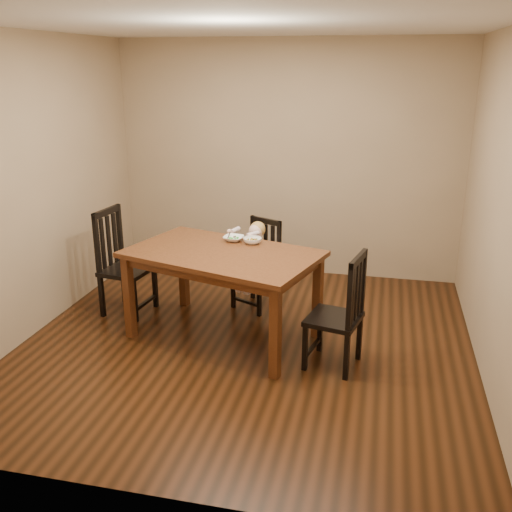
% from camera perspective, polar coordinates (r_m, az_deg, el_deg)
% --- Properties ---
extents(room, '(4.01, 4.01, 2.71)m').
position_cam_1_polar(room, '(4.78, -1.03, 5.79)').
color(room, '#3E1E0D').
rests_on(room, ground).
extents(dining_table, '(1.87, 1.42, 0.83)m').
position_cam_1_polar(dining_table, '(5.10, -3.36, -0.61)').
color(dining_table, '#462410').
rests_on(dining_table, room).
extents(chair_child, '(0.52, 0.51, 0.92)m').
position_cam_1_polar(chair_child, '(5.87, 0.27, -0.98)').
color(chair_child, black).
rests_on(chair_child, room).
extents(chair_left, '(0.50, 0.51, 1.07)m').
position_cam_1_polar(chair_left, '(5.87, -13.23, -0.76)').
color(chair_left, black).
rests_on(chair_left, room).
extents(chair_right, '(0.50, 0.51, 1.00)m').
position_cam_1_polar(chair_right, '(4.73, 8.40, -5.72)').
color(chair_right, black).
rests_on(chair_right, room).
extents(toddler, '(0.40, 0.43, 0.47)m').
position_cam_1_polar(toddler, '(5.80, -0.02, 0.02)').
color(toddler, white).
rests_on(toddler, chair_child).
extents(bowl_peas, '(0.21, 0.21, 0.05)m').
position_cam_1_polar(bowl_peas, '(5.37, -2.26, 1.76)').
color(bowl_peas, white).
rests_on(bowl_peas, dining_table).
extents(bowl_veg, '(0.22, 0.22, 0.05)m').
position_cam_1_polar(bowl_veg, '(5.29, -0.36, 1.55)').
color(bowl_veg, white).
rests_on(bowl_veg, dining_table).
extents(fork, '(0.02, 0.12, 0.05)m').
position_cam_1_polar(fork, '(5.37, -2.74, 1.98)').
color(fork, silver).
rests_on(fork, bowl_peas).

